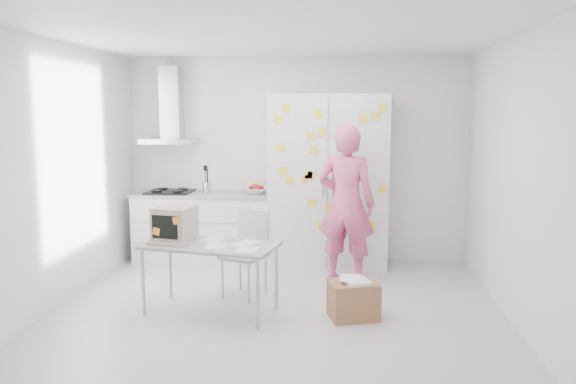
# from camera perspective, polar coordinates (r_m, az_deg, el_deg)

# --- Properties ---
(floor) EXTENTS (4.50, 4.00, 0.02)m
(floor) POSITION_cam_1_polar(r_m,az_deg,el_deg) (5.87, -0.98, -11.69)
(floor) COLOR silver
(floor) RESTS_ON ground
(walls) EXTENTS (4.52, 4.01, 2.70)m
(walls) POSITION_cam_1_polar(r_m,az_deg,el_deg) (6.27, -0.24, 2.36)
(walls) COLOR white
(walls) RESTS_ON ground
(ceiling) EXTENTS (4.50, 4.00, 0.02)m
(ceiling) POSITION_cam_1_polar(r_m,az_deg,el_deg) (5.57, -1.05, 15.55)
(ceiling) COLOR white
(ceiling) RESTS_ON walls
(counter_run) EXTENTS (1.84, 0.63, 1.28)m
(counter_run) POSITION_cam_1_polar(r_m,az_deg,el_deg) (7.57, -8.52, -3.45)
(counter_run) COLOR white
(counter_run) RESTS_ON ground
(range_hood) EXTENTS (0.70, 0.48, 1.01)m
(range_hood) POSITION_cam_1_polar(r_m,az_deg,el_deg) (7.67, -11.81, 7.80)
(range_hood) COLOR silver
(range_hood) RESTS_ON walls
(tall_cabinet) EXTENTS (1.50, 0.68, 2.20)m
(tall_cabinet) POSITION_cam_1_polar(r_m,az_deg,el_deg) (7.22, 4.11, 1.11)
(tall_cabinet) COLOR silver
(tall_cabinet) RESTS_ON ground
(person) EXTENTS (0.76, 0.59, 1.84)m
(person) POSITION_cam_1_polar(r_m,az_deg,el_deg) (6.55, 5.93, -1.21)
(person) COLOR #D8547F
(person) RESTS_ON ground
(desk) EXTENTS (1.40, 0.89, 1.03)m
(desk) POSITION_cam_1_polar(r_m,az_deg,el_deg) (5.69, -10.21, -4.13)
(desk) COLOR #939B9D
(desk) RESTS_ON ground
(chair) EXTENTS (0.55, 0.55, 0.92)m
(chair) POSITION_cam_1_polar(r_m,az_deg,el_deg) (6.13, -4.11, -5.67)
(chair) COLOR #B3B2B0
(chair) RESTS_ON ground
(cardboard_box) EXTENTS (0.53, 0.47, 0.39)m
(cardboard_box) POSITION_cam_1_polar(r_m,az_deg,el_deg) (5.55, 6.65, -10.78)
(cardboard_box) COLOR #986541
(cardboard_box) RESTS_ON ground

